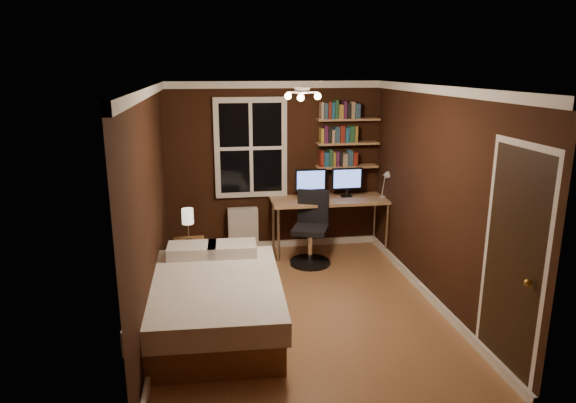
{
  "coord_description": "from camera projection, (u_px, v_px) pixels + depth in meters",
  "views": [
    {
      "loc": [
        -0.98,
        -5.35,
        2.7
      ],
      "look_at": [
        -0.06,
        0.45,
        1.15
      ],
      "focal_mm": 32.0,
      "sensor_mm": 36.0,
      "label": 1
    }
  ],
  "objects": [
    {
      "name": "wall_left",
      "position": [
        150.0,
        209.0,
        5.38
      ],
      "size": [
        0.04,
        4.2,
        2.5
      ],
      "primitive_type": "cube",
      "color": "black",
      "rests_on": "ground"
    },
    {
      "name": "door_knob",
      "position": [
        528.0,
        283.0,
        4.16
      ],
      "size": [
        0.06,
        0.06,
        0.06
      ],
      "primitive_type": "sphere",
      "color": "gold",
      "rests_on": "door"
    },
    {
      "name": "nightstand",
      "position": [
        190.0,
        259.0,
        6.73
      ],
      "size": [
        0.42,
        0.42,
        0.5
      ],
      "primitive_type": "cube",
      "rotation": [
        0.0,
        0.0,
        0.03
      ],
      "color": "brown",
      "rests_on": "ground"
    },
    {
      "name": "office_chair",
      "position": [
        311.0,
        236.0,
        7.19
      ],
      "size": [
        0.6,
        0.6,
        1.03
      ],
      "rotation": [
        0.0,
        0.0,
        -0.38
      ],
      "color": "black",
      "rests_on": "ground"
    },
    {
      "name": "books_row_middle",
      "position": [
        348.0,
        134.0,
        7.56
      ],
      "size": [
        0.54,
        0.16,
        0.23
      ],
      "primitive_type": null,
      "color": "#1C587E",
      "rests_on": "bookshelf_middle"
    },
    {
      "name": "wall_right",
      "position": [
        437.0,
        197.0,
        5.87
      ],
      "size": [
        0.04,
        4.2,
        2.5
      ],
      "primitive_type": "cube",
      "color": "black",
      "rests_on": "ground"
    },
    {
      "name": "bookshelf_middle",
      "position": [
        348.0,
        143.0,
        7.59
      ],
      "size": [
        0.92,
        0.22,
        0.03
      ],
      "primitive_type": "cube",
      "color": "tan",
      "rests_on": "wall_back"
    },
    {
      "name": "books_row_lower",
      "position": [
        347.0,
        158.0,
        7.65
      ],
      "size": [
        0.54,
        0.16,
        0.23
      ],
      "primitive_type": null,
      "color": "maroon",
      "rests_on": "bookshelf_lower"
    },
    {
      "name": "wall_back",
      "position": [
        274.0,
        167.0,
        7.63
      ],
      "size": [
        3.2,
        0.04,
        2.5
      ],
      "primitive_type": "cube",
      "color": "black",
      "rests_on": "ground"
    },
    {
      "name": "radiator",
      "position": [
        243.0,
        230.0,
        7.68
      ],
      "size": [
        0.44,
        0.16,
        0.66
      ],
      "primitive_type": "cube",
      "color": "silver",
      "rests_on": "ground"
    },
    {
      "name": "ceiling",
      "position": [
        300.0,
        86.0,
        5.31
      ],
      "size": [
        3.2,
        4.2,
        0.02
      ],
      "primitive_type": "cube",
      "color": "white",
      "rests_on": "wall_back"
    },
    {
      "name": "desk_lamp",
      "position": [
        386.0,
        184.0,
        7.49
      ],
      "size": [
        0.14,
        0.32,
        0.44
      ],
      "primitive_type": null,
      "color": "silver",
      "rests_on": "desk"
    },
    {
      "name": "books_row_upper",
      "position": [
        349.0,
        110.0,
        7.47
      ],
      "size": [
        0.6,
        0.16,
        0.23
      ],
      "primitive_type": null,
      "color": "#245532",
      "rests_on": "bookshelf_upper"
    },
    {
      "name": "desk",
      "position": [
        330.0,
        203.0,
        7.55
      ],
      "size": [
        1.72,
        0.65,
        0.82
      ],
      "color": "tan",
      "rests_on": "ground"
    },
    {
      "name": "floor",
      "position": [
        299.0,
        307.0,
        5.95
      ],
      "size": [
        4.2,
        4.2,
        0.0
      ],
      "primitive_type": "plane",
      "color": "#8F6039",
      "rests_on": "ground"
    },
    {
      "name": "bedside_lamp",
      "position": [
        188.0,
        225.0,
        6.61
      ],
      "size": [
        0.15,
        0.15,
        0.44
      ],
      "primitive_type": null,
      "color": "silver",
      "rests_on": "nightstand"
    },
    {
      "name": "monitor_left",
      "position": [
        311.0,
        184.0,
        7.52
      ],
      "size": [
        0.46,
        0.12,
        0.44
      ],
      "primitive_type": null,
      "color": "black",
      "rests_on": "desk"
    },
    {
      "name": "door",
      "position": [
        512.0,
        266.0,
        4.45
      ],
      "size": [
        0.03,
        0.82,
        2.05
      ],
      "primitive_type": null,
      "color": "black",
      "rests_on": "ground"
    },
    {
      "name": "bed",
      "position": [
        212.0,
        302.0,
        5.41
      ],
      "size": [
        1.52,
        2.06,
        0.68
      ],
      "rotation": [
        0.0,
        0.0,
        -0.04
      ],
      "color": "brown",
      "rests_on": "ground"
    },
    {
      "name": "bookshelf_upper",
      "position": [
        348.0,
        119.0,
        7.5
      ],
      "size": [
        0.92,
        0.22,
        0.03
      ],
      "primitive_type": "cube",
      "color": "tan",
      "rests_on": "wall_back"
    },
    {
      "name": "ceiling_fixture",
      "position": [
        302.0,
        97.0,
        5.24
      ],
      "size": [
        0.44,
        0.44,
        0.18
      ],
      "primitive_type": null,
      "color": "beige",
      "rests_on": "ceiling"
    },
    {
      "name": "bookshelf_lower",
      "position": [
        347.0,
        166.0,
        7.68
      ],
      "size": [
        0.92,
        0.22,
        0.03
      ],
      "primitive_type": "cube",
      "color": "tan",
      "rests_on": "wall_back"
    },
    {
      "name": "window",
      "position": [
        251.0,
        148.0,
        7.47
      ],
      "size": [
        1.06,
        0.06,
        1.46
      ],
      "primitive_type": "cube",
      "color": "white",
      "rests_on": "wall_back"
    },
    {
      "name": "monitor_right",
      "position": [
        347.0,
        182.0,
        7.6
      ],
      "size": [
        0.46,
        0.12,
        0.44
      ],
      "primitive_type": null,
      "color": "black",
      "rests_on": "desk"
    }
  ]
}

